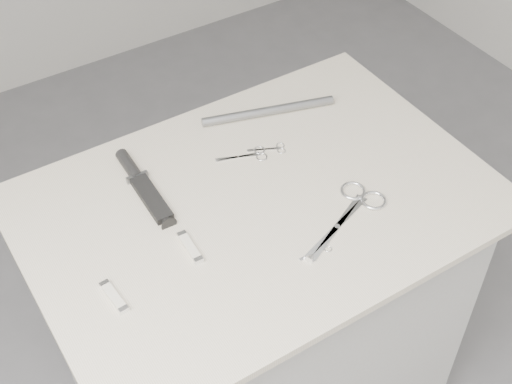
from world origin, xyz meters
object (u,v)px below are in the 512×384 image
large_shears (354,206)px  sheathed_knife (141,183)px  embroidery_scissors_a (251,155)px  tiny_scissors (319,250)px  plinth (259,325)px  pocket_knife_a (190,247)px  pocket_knife_b (114,297)px  metal_rail (268,111)px  embroidery_scissors_b (272,149)px

large_shears → sheathed_knife: size_ratio=1.01×
embroidery_scissors_a → tiny_scissors: 0.32m
plinth → pocket_knife_a: pocket_knife_a is taller
plinth → embroidery_scissors_a: (0.06, 0.13, 0.47)m
large_shears → sheathed_knife: bearing=117.1°
embroidery_scissors_a → pocket_knife_b: size_ratio=1.38×
tiny_scissors → metal_rail: bearing=69.0°
plinth → tiny_scissors: bearing=-82.5°
tiny_scissors → pocket_knife_a: pocket_knife_a is taller
metal_rail → large_shears: bearing=-92.8°
pocket_knife_b → metal_rail: 0.63m
embroidery_scissors_b → sheathed_knife: (-0.31, 0.05, 0.01)m
sheathed_knife → plinth: bearing=-130.1°
large_shears → embroidery_scissors_a: 0.28m
pocket_knife_b → metal_rail: bearing=-65.0°
plinth → pocket_knife_b: (-0.37, -0.07, 0.48)m
embroidery_scissors_b → large_shears: bearing=-54.3°
plinth → tiny_scissors: (0.02, -0.19, 0.47)m
sheathed_knife → pocket_knife_a: size_ratio=2.71×
large_shears → sheathed_knife: (-0.35, 0.30, 0.01)m
embroidery_scissors_b → tiny_scissors: bearing=-80.7°
pocket_knife_b → metal_rail: metal_rail is taller
plinth → sheathed_knife: bearing=138.0°
embroidery_scissors_a → pocket_knife_a: pocket_knife_a is taller
sheathed_knife → metal_rail: 0.38m
large_shears → plinth: bearing=118.9°
large_shears → pocket_knife_a: size_ratio=2.75×
large_shears → pocket_knife_b: (-0.53, 0.05, 0.00)m
sheathed_knife → embroidery_scissors_b: bearing=-97.8°
large_shears → pocket_knife_b: size_ratio=2.86×
pocket_knife_a → pocket_knife_b: 0.18m
pocket_knife_a → large_shears: bearing=-100.5°
embroidery_scissors_a → embroidery_scissors_b: same height
tiny_scissors → plinth: bearing=96.4°
pocket_knife_b → large_shears: bearing=-100.1°
metal_rail → pocket_knife_a: bearing=-143.0°
embroidery_scissors_a → pocket_knife_a: (-0.25, -0.17, 0.00)m
plinth → pocket_knife_b: size_ratio=10.49×
large_shears → embroidery_scissors_a: large_shears is taller
embroidery_scissors_a → tiny_scissors: size_ratio=1.62×
pocket_knife_a → embroidery_scissors_b: bearing=-58.6°
plinth → embroidery_scissors_b: (0.11, 0.12, 0.47)m
tiny_scissors → pocket_knife_b: pocket_knife_b is taller
embroidery_scissors_b → pocket_knife_b: 0.53m
embroidery_scissors_a → pocket_knife_b: (-0.43, -0.21, 0.00)m
plinth → large_shears: 0.52m
pocket_knife_a → tiny_scissors: bearing=-120.2°
embroidery_scissors_b → pocket_knife_a: (-0.31, -0.17, 0.00)m
sheathed_knife → large_shears: bearing=-128.7°
tiny_scissors → metal_rail: size_ratio=0.22×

